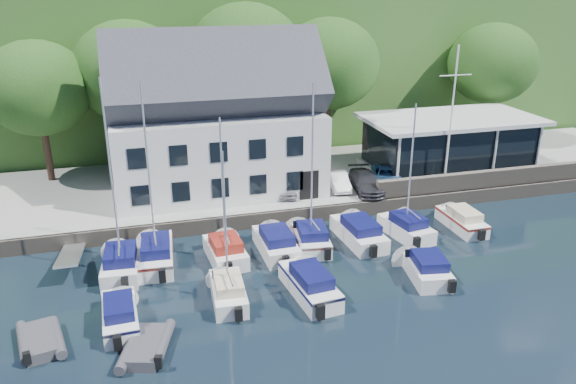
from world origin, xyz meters
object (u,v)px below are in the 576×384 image
Objects in this scene: car_dgrey at (366,182)px; boat_r1_2 at (223,188)px; car_white at (339,181)px; boat_r2_0 at (120,312)px; boat_r1_5 at (359,230)px; boat_r2_3 at (427,266)px; boat_r1_6 at (411,166)px; harbor_building at (217,128)px; boat_r1_3 at (276,241)px; boat_r1_7 at (462,218)px; car_blue at (387,176)px; boat_r1_4 at (312,177)px; boat_r1_0 at (113,191)px; boat_r2_1 at (225,224)px; boat_r2_2 at (310,281)px; dinghy_0 at (40,339)px; boat_r1_1 at (150,185)px; flagpole at (451,119)px; club_pavilion at (449,143)px; car_silver at (286,187)px; dinghy_1 at (146,345)px.

boat_r1_2 is (-10.97, -5.79, 2.73)m from car_dgrey.
car_white reaches higher than boat_r2_0.
boat_r2_3 is (1.78, -5.13, -0.05)m from boat_r1_5.
boat_r1_6 is 1.72× the size of boat_r2_3.
boat_r1_3 is at bearing -78.60° from harbor_building.
boat_r1_6 reaches higher than boat_r1_7.
boat_r1_4 is (-7.75, -6.22, 2.72)m from car_blue.
boat_r1_3 is (8.67, 0.22, -4.06)m from boat_r1_0.
boat_r2_1 is 1.28× the size of boat_r2_2.
harbor_building is at bearing 167.98° from car_dgrey.
boat_r1_6 is 2.90× the size of dinghy_0.
boat_r2_3 reaches higher than dinghy_0.
car_white is at bearing 31.39° from boat_r1_2.
boat_r1_1 is at bearing -152.89° from car_dgrey.
boat_r1_7 is (19.09, -0.33, -4.04)m from boat_r1_1.
boat_r1_7 is 16.91m from boat_r2_1.
dinghy_0 is at bearing -167.06° from boat_r2_1.
flagpole is 11.08m from boat_r1_5.
boat_r1_0 is 1.64× the size of boat_r1_7.
boat_r1_0 reaches higher than car_white.
boat_r1_6 is (11.31, 0.11, 0.18)m from boat_r1_2.
boat_r1_4 reaches higher than club_pavilion.
boat_r1_4 is at bearing 42.06° from boat_r2_1.
boat_r1_1 is at bearing 175.16° from boat_r1_5.
harbor_building reaches higher than dinghy_0.
car_white is 0.39× the size of boat_r1_4.
boat_r1_1 is 19.52m from boat_r1_7.
flagpole is at bearing 31.73° from boat_r2_1.
car_white is at bearing 158.76° from car_dgrey.
boat_r1_1 is 1.68× the size of boat_r2_0.
boat_r1_0 reaches higher than dinghy_0.
boat_r2_3 is at bearing -135.72° from boat_r1_7.
car_silver is 16.08m from boat_r2_0.
car_silver is 12.30m from flagpole.
club_pavilion reaches higher than dinghy_1.
car_silver is at bearing -33.53° from harbor_building.
boat_r1_2 reaches higher than car_white.
car_white is 19.13m from boat_r2_0.
boat_r2_1 is at bearing -102.31° from boat_r1_2.
boat_r1_3 is at bearing 89.19° from boat_r2_2.
car_white is 6.61m from boat_r1_5.
boat_r1_6 reaches higher than dinghy_0.
car_silver is 0.92× the size of car_white.
dinghy_0 is 4.74m from dinghy_1.
boat_r1_0 is at bearing 143.16° from boat_r2_1.
boat_r2_0 is at bearing -139.28° from car_dgrey.
boat_r1_3 is at bearing 177.92° from boat_r1_5.
car_blue is (3.64, -0.23, 0.12)m from car_white.
boat_r2_2 is at bearing -135.98° from boat_r1_5.
club_pavilion is 9.68m from boat_r1_7.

